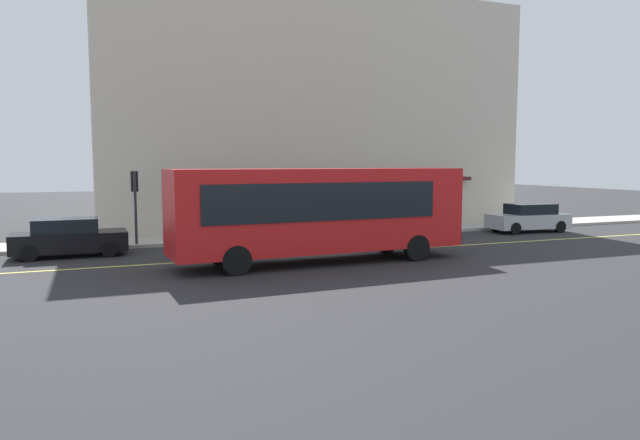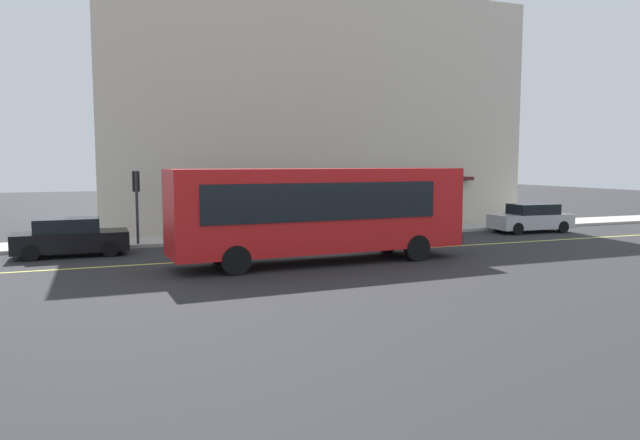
% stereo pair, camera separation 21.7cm
% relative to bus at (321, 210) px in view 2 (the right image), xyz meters
% --- Properties ---
extents(ground, '(120.00, 120.00, 0.00)m').
position_rel_bus_xyz_m(ground, '(0.98, 1.90, -1.99)').
color(ground, '#28282B').
extents(sidewalk, '(80.00, 2.90, 0.15)m').
position_rel_bus_xyz_m(sidewalk, '(0.98, 7.72, -1.91)').
color(sidewalk, '#B2ADA3').
rests_on(sidewalk, ground).
extents(lane_centre_stripe, '(36.00, 0.16, 0.01)m').
position_rel_bus_xyz_m(lane_centre_stripe, '(0.98, 1.90, -1.98)').
color(lane_centre_stripe, '#D8D14C').
rests_on(lane_centre_stripe, ground).
extents(storefront_building, '(24.28, 11.32, 13.15)m').
position_rel_bus_xyz_m(storefront_building, '(4.40, 14.52, 4.58)').
color(storefront_building, beige).
rests_on(storefront_building, ground).
extents(bus, '(11.23, 3.00, 3.50)m').
position_rel_bus_xyz_m(bus, '(0.00, 0.00, 0.00)').
color(bus, red).
rests_on(bus, ground).
extents(traffic_light, '(0.30, 0.52, 3.20)m').
position_rel_bus_xyz_m(traffic_light, '(-6.11, 6.77, 0.55)').
color(traffic_light, '#2D2D33').
rests_on(traffic_light, sidewalk).
extents(car_teal, '(4.34, 1.95, 1.52)m').
position_rel_bus_xyz_m(car_teal, '(1.59, 5.16, -1.24)').
color(car_teal, '#14666B').
rests_on(car_teal, ground).
extents(car_silver, '(4.40, 2.05, 1.52)m').
position_rel_bus_xyz_m(car_silver, '(13.99, 4.94, -1.24)').
color(car_silver, '#B7BABF').
rests_on(car_silver, ground).
extents(car_black, '(4.33, 1.92, 1.52)m').
position_rel_bus_xyz_m(car_black, '(-8.78, 5.01, -1.24)').
color(car_black, black).
rests_on(car_black, ground).
extents(pedestrian_waiting, '(0.34, 0.34, 1.67)m').
position_rel_bus_xyz_m(pedestrian_waiting, '(-1.17, 8.26, -0.83)').
color(pedestrian_waiting, black).
rests_on(pedestrian_waiting, sidewalk).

